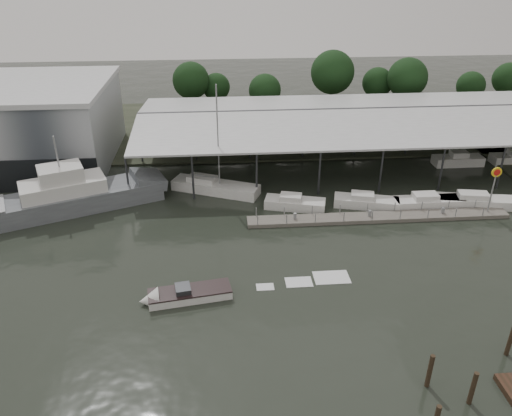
{
  "coord_description": "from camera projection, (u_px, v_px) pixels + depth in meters",
  "views": [
    {
      "loc": [
        -1.72,
        -35.53,
        25.41
      ],
      "look_at": [
        1.81,
        8.73,
        2.5
      ],
      "focal_mm": 35.0,
      "sensor_mm": 36.0,
      "label": 1
    }
  ],
  "objects": [
    {
      "name": "ground",
      "position": [
        243.0,
        280.0,
        43.25
      ],
      "size": [
        200.0,
        200.0,
        0.0
      ],
      "primitive_type": "plane",
      "color": "black",
      "rests_on": "ground"
    },
    {
      "name": "land_strip_far",
      "position": [
        228.0,
        127.0,
        80.41
      ],
      "size": [
        140.0,
        30.0,
        0.3
      ],
      "color": "#3E4232",
      "rests_on": "ground"
    },
    {
      "name": "storage_warehouse",
      "position": [
        17.0,
        124.0,
        65.37
      ],
      "size": [
        24.5,
        20.5,
        10.5
      ],
      "color": "#959A9E",
      "rests_on": "ground"
    },
    {
      "name": "covered_boat_shed",
      "position": [
        358.0,
        114.0,
        66.44
      ],
      "size": [
        58.24,
        24.0,
        6.96
      ],
      "color": "silver",
      "rests_on": "ground"
    },
    {
      "name": "floating_dock",
      "position": [
        378.0,
        217.0,
        53.07
      ],
      "size": [
        28.0,
        2.0,
        1.4
      ],
      "color": "#6A665D",
      "rests_on": "ground"
    },
    {
      "name": "shell_fuel_sign",
      "position": [
        495.0,
        182.0,
        52.21
      ],
      "size": [
        1.1,
        0.18,
        5.55
      ],
      "color": "gray",
      "rests_on": "ground"
    },
    {
      "name": "grey_trawler",
      "position": [
        77.0,
        195.0,
        54.75
      ],
      "size": [
        19.46,
        11.53,
        8.84
      ],
      "rotation": [
        0.0,
        0.0,
        0.39
      ],
      "color": "slate",
      "rests_on": "ground"
    },
    {
      "name": "white_sailboat",
      "position": [
        214.0,
        187.0,
        58.85
      ],
      "size": [
        10.6,
        6.5,
        13.02
      ],
      "rotation": [
        0.0,
        0.0,
        -0.41
      ],
      "color": "white",
      "rests_on": "ground"
    },
    {
      "name": "speedboat_underway",
      "position": [
        182.0,
        295.0,
        40.73
      ],
      "size": [
        18.38,
        4.8,
        2.0
      ],
      "rotation": [
        0.0,
        0.0,
        3.3
      ],
      "color": "white",
      "rests_on": "ground"
    },
    {
      "name": "moored_cruiser_0",
      "position": [
        294.0,
        203.0,
        55.15
      ],
      "size": [
        6.95,
        3.83,
        1.7
      ],
      "rotation": [
        0.0,
        0.0,
        -0.26
      ],
      "color": "white",
      "rests_on": "ground"
    },
    {
      "name": "moored_cruiser_1",
      "position": [
        366.0,
        202.0,
        55.47
      ],
      "size": [
        7.41,
        3.95,
        1.7
      ],
      "rotation": [
        0.0,
        0.0,
        -0.26
      ],
      "color": "white",
      "rests_on": "ground"
    },
    {
      "name": "moored_cruiser_2",
      "position": [
        428.0,
        202.0,
        55.38
      ],
      "size": [
        7.67,
        2.26,
        1.7
      ],
      "rotation": [
        0.0,
        0.0,
        0.01
      ],
      "color": "white",
      "rests_on": "ground"
    },
    {
      "name": "moored_cruiser_3",
      "position": [
        476.0,
        201.0,
        55.59
      ],
      "size": [
        9.41,
        3.83,
        1.7
      ],
      "rotation": [
        0.0,
        0.0,
        -0.18
      ],
      "color": "white",
      "rests_on": "ground"
    },
    {
      "name": "mooring_pilings",
      "position": [
        479.0,
        402.0,
        30.38
      ],
      "size": [
        8.1,
        8.62,
        3.37
      ],
      "color": "#372A1B",
      "rests_on": "ground"
    },
    {
      "name": "horizon_tree_line",
      "position": [
        359.0,
        80.0,
        84.43
      ],
      "size": [
        68.4,
        10.01,
        10.94
      ],
      "color": "#301D15",
      "rests_on": "ground"
    }
  ]
}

